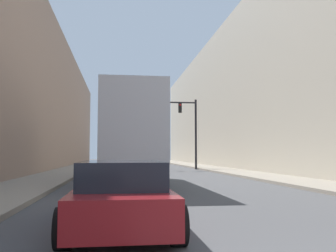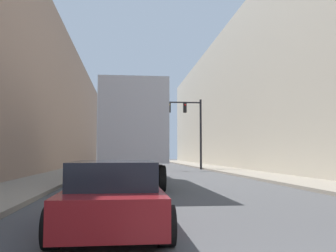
# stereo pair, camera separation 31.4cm
# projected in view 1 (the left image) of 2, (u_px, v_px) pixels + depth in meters

# --- Properties ---
(sidewalk_right) EXTENTS (2.86, 80.00, 0.15)m
(sidewalk_right) POSITION_uv_depth(u_px,v_px,m) (218.00, 169.00, 33.05)
(sidewalk_right) COLOR gray
(sidewalk_right) RESTS_ON ground
(sidewalk_left) EXTENTS (2.86, 80.00, 0.15)m
(sidewalk_left) POSITION_uv_depth(u_px,v_px,m) (71.00, 170.00, 31.37)
(sidewalk_left) COLOR gray
(sidewalk_left) RESTS_ON ground
(building_right) EXTENTS (6.00, 80.00, 14.39)m
(building_right) POSITION_uv_depth(u_px,v_px,m) (264.00, 91.00, 34.16)
(building_right) COLOR #BCB29E
(building_right) RESTS_ON ground
(building_left) EXTENTS (6.00, 80.00, 12.97)m
(building_left) POSITION_uv_depth(u_px,v_px,m) (18.00, 93.00, 31.26)
(building_left) COLOR #997A66
(building_left) RESTS_ON ground
(semi_truck) EXTENTS (2.54, 12.64, 4.22)m
(semi_truck) POSITION_uv_depth(u_px,v_px,m) (129.00, 136.00, 19.20)
(semi_truck) COLOR silver
(semi_truck) RESTS_ON ground
(sedan_car) EXTENTS (2.01, 4.79, 1.30)m
(sedan_car) POSITION_uv_depth(u_px,v_px,m) (121.00, 195.00, 7.50)
(sedan_car) COLOR maroon
(sedan_car) RESTS_ON ground
(traffic_signal_gantry) EXTENTS (6.06, 0.35, 6.51)m
(traffic_signal_gantry) POSITION_uv_depth(u_px,v_px,m) (179.00, 119.00, 34.76)
(traffic_signal_gantry) COLOR black
(traffic_signal_gantry) RESTS_ON ground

